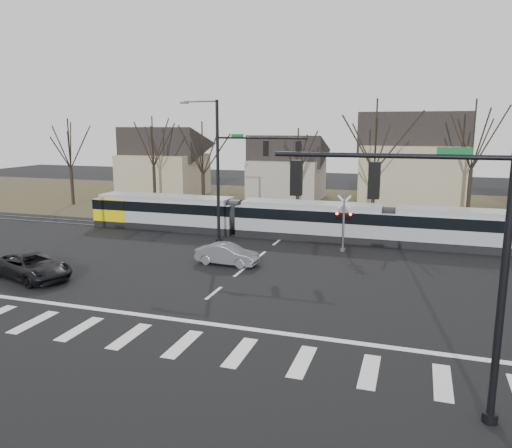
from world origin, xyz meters
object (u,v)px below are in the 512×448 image
(rail_crossing_signal, at_px, (343,224))
(sedan, at_px, (227,254))
(suv, at_px, (32,266))
(tram, at_px, (309,219))

(rail_crossing_signal, bearing_deg, sedan, -138.72)
(sedan, relative_size, suv, 0.70)
(sedan, distance_m, suv, 11.17)
(sedan, height_order, rail_crossing_signal, rail_crossing_signal)
(sedan, relative_size, rail_crossing_signal, 1.00)
(tram, distance_m, rail_crossing_signal, 4.45)
(sedan, xyz_separation_m, suv, (-9.36, -6.10, 0.08))
(sedan, distance_m, rail_crossing_signal, 8.47)
(tram, bearing_deg, rail_crossing_signal, -46.37)
(suv, bearing_deg, sedan, -39.60)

